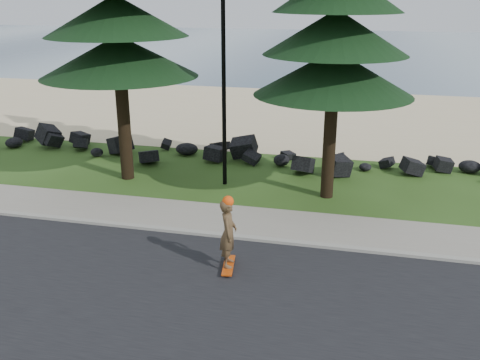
{
  "coord_description": "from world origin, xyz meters",
  "views": [
    {
      "loc": [
        4.46,
        -13.49,
        6.28
      ],
      "look_at": [
        1.29,
        0.0,
        1.35
      ],
      "focal_mm": 40.0,
      "sensor_mm": 36.0,
      "label": 1
    }
  ],
  "objects": [
    {
      "name": "kerb",
      "position": [
        0.0,
        -0.9,
        0.05
      ],
      "size": [
        160.0,
        0.2,
        0.1
      ],
      "primitive_type": "cube",
      "color": "#9B988C",
      "rests_on": "ground"
    },
    {
      "name": "lamp_post",
      "position": [
        0.0,
        3.2,
        4.13
      ],
      "size": [
        0.25,
        0.14,
        8.14
      ],
      "color": "black",
      "rests_on": "ground"
    },
    {
      "name": "skateboarder",
      "position": [
        1.61,
        -2.54,
        0.93
      ],
      "size": [
        0.49,
        1.02,
        1.85
      ],
      "rotation": [
        0.0,
        0.0,
        1.73
      ],
      "color": "#C3410B",
      "rests_on": "ground"
    },
    {
      "name": "sidewalk",
      "position": [
        0.0,
        0.2,
        0.04
      ],
      "size": [
        160.0,
        2.0,
        0.08
      ],
      "primitive_type": "cube",
      "color": "gray",
      "rests_on": "ground"
    },
    {
      "name": "road",
      "position": [
        0.0,
        -4.5,
        0.01
      ],
      "size": [
        160.0,
        7.0,
        0.02
      ],
      "primitive_type": "cube",
      "color": "black",
      "rests_on": "ground"
    },
    {
      "name": "ocean",
      "position": [
        0.0,
        51.0,
        0.0
      ],
      "size": [
        160.0,
        58.0,
        0.01
      ],
      "primitive_type": "cube",
      "color": "#354E65",
      "rests_on": "ground"
    },
    {
      "name": "seawall_boulders",
      "position": [
        0.0,
        5.6,
        0.0
      ],
      "size": [
        60.0,
        2.4,
        1.1
      ],
      "primitive_type": null,
      "color": "black",
      "rests_on": "ground"
    },
    {
      "name": "beach_sand",
      "position": [
        0.0,
        14.5,
        0.01
      ],
      "size": [
        160.0,
        15.0,
        0.01
      ],
      "primitive_type": "cube",
      "color": "beige",
      "rests_on": "ground"
    },
    {
      "name": "ground",
      "position": [
        0.0,
        0.0,
        0.0
      ],
      "size": [
        160.0,
        160.0,
        0.0
      ],
      "primitive_type": "plane",
      "color": "#2A4716",
      "rests_on": "ground"
    }
  ]
}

